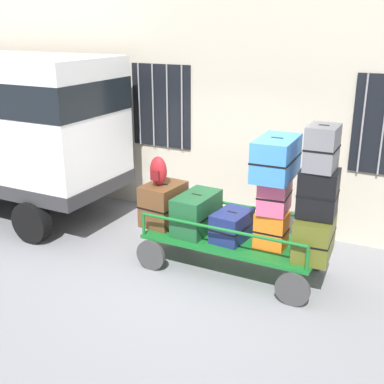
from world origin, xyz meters
name	(u,v)px	position (x,y,z in m)	size (l,w,h in m)	color
ground_plane	(195,277)	(0.00, 0.00, 0.00)	(40.00, 40.00, 0.00)	gray
building_wall	(259,83)	(0.00, 2.33, 2.50)	(12.00, 0.38, 5.00)	#BCB29E
van	(2,119)	(-4.35, 0.76, 1.78)	(4.46, 1.98, 2.92)	white
luggage_cart	(232,244)	(0.37, 0.45, 0.41)	(2.58, 1.14, 0.51)	#146023
cart_railing	(233,219)	(0.37, 0.45, 0.80)	(2.45, 1.00, 0.35)	#146023
suitcase_left_bottom	(163,204)	(-0.79, 0.48, 0.82)	(0.56, 0.72, 0.64)	brown
suitcase_midleft_bottom	(197,213)	(-0.21, 0.45, 0.79)	(0.50, 0.84, 0.58)	#194C28
suitcase_center_bottom	(232,226)	(0.37, 0.41, 0.72)	(0.48, 0.66, 0.42)	navy
suitcase_midright_bottom	(271,230)	(0.95, 0.41, 0.76)	(0.42, 0.34, 0.52)	orange
suitcase_midright_middle	(275,194)	(0.95, 0.47, 1.26)	(0.43, 0.56, 0.49)	#CC4C72
suitcase_midright_top	(276,158)	(0.95, 0.44, 1.78)	(0.51, 0.86, 0.54)	#3372C6
suitcase_right_bottom	(314,236)	(1.54, 0.45, 0.79)	(0.53, 0.83, 0.56)	#4C5119
suitcase_right_middle	(318,193)	(1.54, 0.44, 1.38)	(0.52, 0.50, 0.63)	black
suitcase_right_top	(322,148)	(1.54, 0.44, 1.98)	(0.38, 0.51, 0.57)	slate
backpack	(158,171)	(-0.83, 0.40, 1.37)	(0.27, 0.22, 0.44)	maroon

